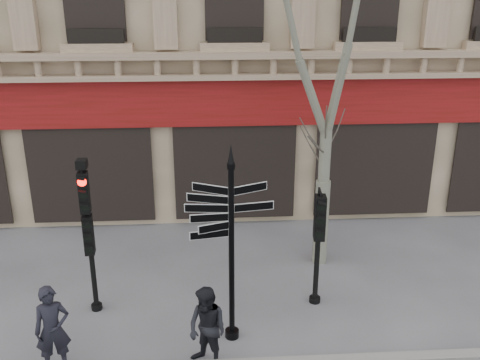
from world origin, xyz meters
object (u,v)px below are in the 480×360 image
object	(u,v)px
fingerpost	(231,213)
pedestrian_a	(52,330)
traffic_signal_main	(87,218)
plane_tree	(333,19)
pedestrian_b	(207,329)
traffic_signal_secondary	(319,229)

from	to	relation	value
fingerpost	pedestrian_a	bearing A→B (deg)	-166.19
traffic_signal_main	plane_tree	distance (m)	6.64
plane_tree	pedestrian_b	distance (m)	6.91
traffic_signal_secondary	fingerpost	bearing A→B (deg)	-144.05
fingerpost	traffic_signal_secondary	bearing A→B (deg)	31.80
traffic_signal_secondary	pedestrian_b	world-z (taller)	traffic_signal_secondary
pedestrian_b	plane_tree	bearing A→B (deg)	94.24
traffic_signal_main	pedestrian_b	distance (m)	3.36
traffic_signal_main	traffic_signal_secondary	bearing A→B (deg)	-5.89
traffic_signal_secondary	plane_tree	bearing A→B (deg)	80.56
traffic_signal_main	traffic_signal_secondary	xyz separation A→B (m)	(4.72, -0.02, -0.37)
pedestrian_a	traffic_signal_main	bearing A→B (deg)	62.91
fingerpost	plane_tree	size ratio (longest dim) A/B	0.47
plane_tree	pedestrian_b	size ratio (longest dim) A/B	5.23
pedestrian_b	traffic_signal_main	bearing A→B (deg)	-178.74
pedestrian_a	traffic_signal_secondary	bearing A→B (deg)	3.67
traffic_signal_secondary	pedestrian_a	bearing A→B (deg)	-154.88
fingerpost	traffic_signal_main	xyz separation A→B (m)	(-2.85, 1.14, -0.53)
pedestrian_a	pedestrian_b	distance (m)	2.73
traffic_signal_secondary	pedestrian_b	size ratio (longest dim) A/B	1.58
traffic_signal_main	pedestrian_b	bearing A→B (deg)	-45.45
traffic_signal_secondary	pedestrian_b	bearing A→B (deg)	-135.24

